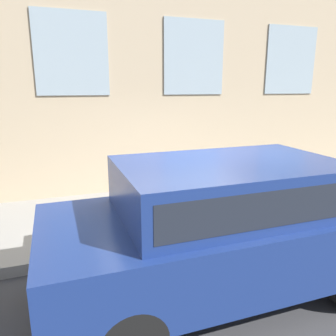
{
  "coord_description": "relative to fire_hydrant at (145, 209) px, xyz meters",
  "views": [
    {
      "loc": [
        -4.45,
        1.84,
        2.53
      ],
      "look_at": [
        0.68,
        0.03,
        1.18
      ],
      "focal_mm": 35.0,
      "sensor_mm": 36.0,
      "label": 1
    }
  ],
  "objects": [
    {
      "name": "fire_hydrant",
      "position": [
        0.0,
        0.0,
        0.0
      ],
      "size": [
        0.28,
        0.41,
        0.67
      ],
      "color": "red",
      "rests_on": "sidewalk"
    },
    {
      "name": "ground_plane",
      "position": [
        -0.64,
        -0.47,
        -0.51
      ],
      "size": [
        80.0,
        80.0,
        0.0
      ],
      "primitive_type": "plane",
      "color": "#38383A"
    },
    {
      "name": "building_facade",
      "position": [
        2.33,
        -0.47,
        3.81
      ],
      "size": [
        0.33,
        40.0,
        8.63
      ],
      "color": "tan",
      "rests_on": "ground_plane"
    },
    {
      "name": "sidewalk",
      "position": [
        0.77,
        -0.47,
        -0.43
      ],
      "size": [
        2.81,
        60.0,
        0.17
      ],
      "color": "gray",
      "rests_on": "ground_plane"
    },
    {
      "name": "person",
      "position": [
        0.09,
        -0.88,
        0.35
      ],
      "size": [
        0.28,
        0.18,
        1.15
      ],
      "rotation": [
        0.0,
        0.0,
        -1.67
      ],
      "color": "#726651",
      "rests_on": "sidewalk"
    },
    {
      "name": "parked_truck_navy_near",
      "position": [
        -1.78,
        -0.51,
        0.44
      ],
      "size": [
        1.9,
        4.24,
        1.68
      ],
      "color": "black",
      "rests_on": "ground_plane"
    }
  ]
}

